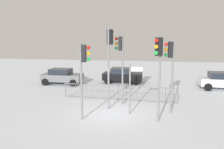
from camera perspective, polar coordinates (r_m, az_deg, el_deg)
name	(u,v)px	position (r m, az deg, el deg)	size (l,w,h in m)	color
ground_plane	(112,114)	(13.27, -0.07, -9.94)	(60.00, 60.00, 0.00)	silver
traffic_light_foreground_right	(170,60)	(13.11, 14.65, 3.58)	(0.56, 0.35, 4.27)	slate
traffic_light_rear_left	(84,64)	(11.80, -7.21, 2.69)	(0.57, 0.34, 4.13)	slate
traffic_light_rear_right	(110,50)	(13.59, -0.61, 6.21)	(0.38, 0.54, 4.98)	slate
traffic_light_foreground_left	(120,54)	(14.43, 2.18, 5.24)	(0.57, 0.33, 4.57)	slate
traffic_light_mid_left	(159,60)	(11.42, 11.82, 3.70)	(0.42, 0.51, 4.50)	slate
direction_sign_post	(131,86)	(12.82, 4.86, -2.90)	(0.74, 0.33, 2.98)	slate
pedestrian_guard_railing	(119,93)	(15.79, 1.69, -4.67)	(8.08, 0.39, 1.07)	slate
car_grey_mid	(62,76)	(21.79, -12.64, -0.40)	(3.80, 1.92, 1.47)	slate
car_white_trailing	(222,80)	(21.31, 26.30, -1.38)	(3.80, 1.93, 1.47)	silver
car_black_far	(122,75)	(21.88, 2.65, -0.14)	(3.80, 1.93, 1.47)	black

